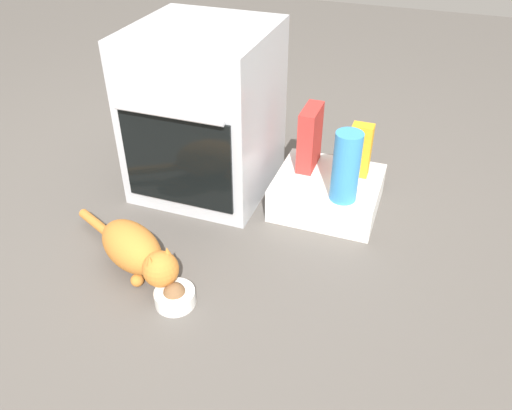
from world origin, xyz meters
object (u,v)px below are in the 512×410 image
Objects in this scene: oven at (205,112)px; food_bowl at (175,296)px; cat at (136,250)px; pantry_cabinet at (327,192)px; cereal_box at (310,138)px; water_bottle at (346,167)px; juice_carton at (360,150)px.

oven reaches higher than food_bowl.
cat reaches higher than food_bowl.
pantry_cabinet is 0.26m from cereal_box.
pantry_cabinet is at bearing 64.22° from food_bowl.
juice_carton is at bearing 83.86° from water_bottle.
pantry_cabinet reaches higher than food_bowl.
water_bottle is (0.46, 0.63, 0.27)m from food_bowl.
water_bottle is at bearing -56.46° from pantry_cabinet.
food_bowl is at bearing -119.84° from juice_carton.
oven is at bearing -172.44° from cereal_box.
juice_carton is at bearing 33.30° from pantry_cabinet.
oven is at bearing 116.90° from cat.
water_bottle is (0.67, 0.53, 0.20)m from cat.
cat is at bearing -141.71° from water_bottle.
pantry_cabinet is 0.75× the size of cat.
oven is 0.88m from food_bowl.
pantry_cabinet is 1.88× the size of juice_carton.
juice_carton reaches higher than food_bowl.
juice_carton is at bearing -0.08° from cereal_box.
oven is 0.48m from cereal_box.
water_bottle reaches higher than cat.
cereal_box is at bearing 134.23° from water_bottle.
water_bottle is at bearing -45.77° from cereal_box.
cereal_box is (0.26, 0.84, 0.26)m from food_bowl.
cat is at bearing -133.20° from juice_carton.
food_bowl is at bearing -115.78° from pantry_cabinet.
water_bottle reaches higher than pantry_cabinet.
pantry_cabinet is 0.88m from cat.
cat is 1.03m from juice_carton.
juice_carton is (0.70, 0.06, -0.10)m from oven.
water_bottle is (0.09, -0.13, 0.23)m from pantry_cabinet.
cereal_box reaches higher than pantry_cabinet.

